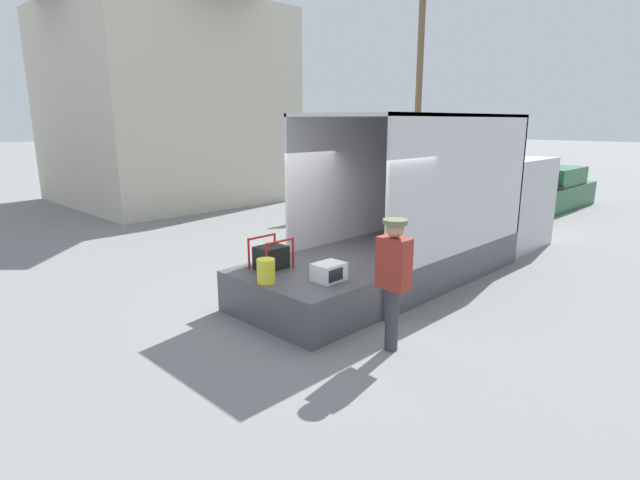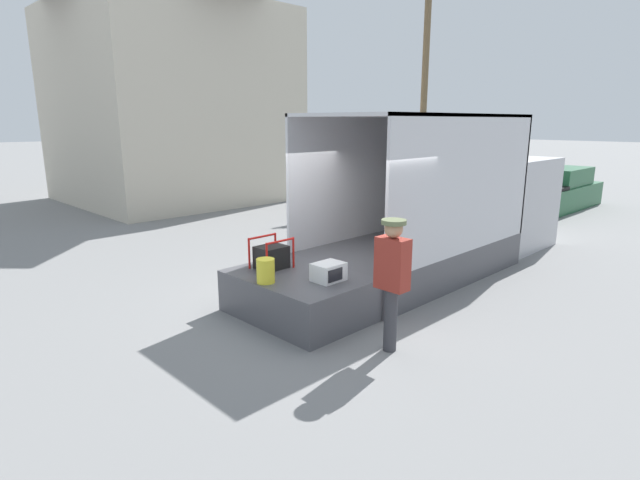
{
  "view_description": "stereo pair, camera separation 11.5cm",
  "coord_description": "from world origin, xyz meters",
  "views": [
    {
      "loc": [
        -5.9,
        -5.54,
        3.06
      ],
      "look_at": [
        -0.48,
        -0.2,
        1.24
      ],
      "focal_mm": 28.0,
      "sensor_mm": 36.0,
      "label": 1
    },
    {
      "loc": [
        -5.82,
        -5.63,
        3.06
      ],
      "look_at": [
        -0.48,
        -0.2,
        1.24
      ],
      "focal_mm": 28.0,
      "sensor_mm": 36.0,
      "label": 2
    }
  ],
  "objects": [
    {
      "name": "portable_generator",
      "position": [
        -0.81,
        0.58,
        0.88
      ],
      "size": [
        0.59,
        0.5,
        0.52
      ],
      "color": "black",
      "rests_on": "tailgate_deck"
    },
    {
      "name": "box_truck",
      "position": [
        4.27,
        -0.0,
        0.96
      ],
      "size": [
        7.11,
        2.3,
        3.19
      ],
      "color": "#B2B2B7",
      "rests_on": "ground"
    },
    {
      "name": "tailgate_deck",
      "position": [
        -0.78,
        0.0,
        0.34
      ],
      "size": [
        1.56,
        2.19,
        0.69
      ],
      "primitive_type": "cube",
      "color": "#4C4C51",
      "rests_on": "ground"
    },
    {
      "name": "ground_plane",
      "position": [
        0.0,
        0.0,
        0.0
      ],
      "size": [
        160.0,
        160.0,
        0.0
      ],
      "primitive_type": "plane",
      "color": "gray"
    },
    {
      "name": "utility_pole",
      "position": [
        12.88,
        7.03,
        4.83
      ],
      "size": [
        1.8,
        0.28,
        9.34
      ],
      "color": "brown",
      "rests_on": "ground"
    },
    {
      "name": "house_backdrop",
      "position": [
        4.16,
        12.75,
        4.94
      ],
      "size": [
        7.86,
        7.84,
        9.69
      ],
      "color": "beige",
      "rests_on": "ground"
    },
    {
      "name": "orange_bucket",
      "position": [
        -1.38,
        0.05,
        0.87
      ],
      "size": [
        0.28,
        0.28,
        0.37
      ],
      "color": "yellow",
      "rests_on": "tailgate_deck"
    },
    {
      "name": "microwave",
      "position": [
        -0.64,
        -0.55,
        0.82
      ],
      "size": [
        0.46,
        0.38,
        0.28
      ],
      "color": "white",
      "rests_on": "tailgate_deck"
    },
    {
      "name": "worker_person",
      "position": [
        -0.72,
        -1.81,
        1.13
      ],
      "size": [
        0.33,
        0.44,
        1.82
      ],
      "color": "#38383D",
      "rests_on": "ground"
    },
    {
      "name": "pickup_truck_green",
      "position": [
        12.23,
        1.23,
        0.59
      ],
      "size": [
        5.57,
        2.0,
        1.44
      ],
      "color": "#1E5633",
      "rests_on": "ground"
    }
  ]
}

